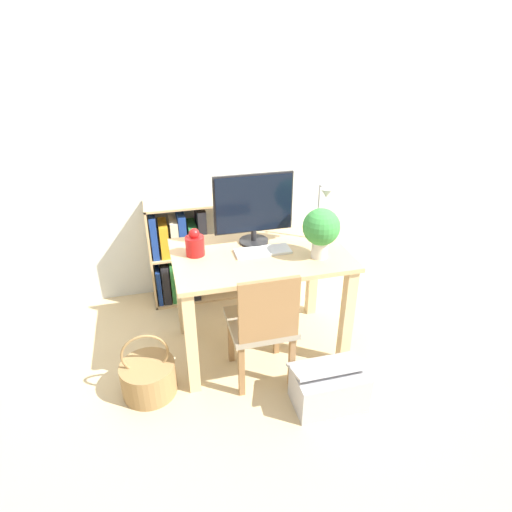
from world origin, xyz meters
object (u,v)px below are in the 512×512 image
(bookshelf, at_px, (187,253))
(basket, at_px, (148,377))
(storage_box, at_px, (329,386))
(vase, at_px, (195,244))
(potted_plant, at_px, (321,229))
(desk_lamp, at_px, (322,209))
(keyboard, at_px, (263,251))
(monitor, at_px, (253,206))
(chair, at_px, (263,323))

(bookshelf, xyz_separation_m, basket, (-0.38, -1.04, -0.30))
(bookshelf, bearing_deg, storage_box, -64.42)
(vase, relative_size, potted_plant, 0.56)
(desk_lamp, bearing_deg, keyboard, -173.77)
(monitor, distance_m, bookshelf, 0.95)
(monitor, height_order, keyboard, monitor)
(chair, xyz_separation_m, storage_box, (0.33, -0.30, -0.32))
(storage_box, bearing_deg, basket, 160.76)
(potted_plant, relative_size, bookshelf, 0.35)
(vase, bearing_deg, chair, -49.92)
(desk_lamp, bearing_deg, vase, 177.94)
(basket, bearing_deg, potted_plant, 5.38)
(monitor, bearing_deg, chair, -97.37)
(desk_lamp, relative_size, basket, 0.89)
(storage_box, bearing_deg, vase, 133.68)
(desk_lamp, distance_m, basket, 1.54)
(monitor, bearing_deg, basket, -151.80)
(potted_plant, relative_size, chair, 0.39)
(monitor, relative_size, keyboard, 1.46)
(desk_lamp, relative_size, chair, 0.48)
(potted_plant, bearing_deg, chair, -157.18)
(monitor, distance_m, keyboard, 0.30)
(monitor, height_order, chair, monitor)
(vase, height_order, desk_lamp, desk_lamp)
(monitor, height_order, storage_box, monitor)
(vase, relative_size, bookshelf, 0.20)
(desk_lamp, xyz_separation_m, chair, (-0.50, -0.37, -0.56))
(bookshelf, relative_size, storage_box, 2.12)
(chair, relative_size, bookshelf, 0.89)
(monitor, xyz_separation_m, bookshelf, (-0.40, 0.62, -0.61))
(desk_lamp, height_order, bookshelf, desk_lamp)
(potted_plant, height_order, basket, potted_plant)
(potted_plant, distance_m, bookshelf, 1.31)
(desk_lamp, height_order, chair, desk_lamp)
(chair, xyz_separation_m, bookshelf, (-0.34, 1.10, -0.03))
(chair, bearing_deg, monitor, 92.57)
(desk_lamp, height_order, potted_plant, desk_lamp)
(chair, height_order, storage_box, chair)
(bookshelf, relative_size, basket, 2.09)
(keyboard, bearing_deg, storage_box, -68.53)
(desk_lamp, bearing_deg, chair, -143.18)
(basket, bearing_deg, bookshelf, 69.81)
(bookshelf, xyz_separation_m, storage_box, (0.67, -1.40, -0.29))
(storage_box, bearing_deg, monitor, 108.87)
(basket, distance_m, storage_box, 1.12)
(monitor, distance_m, desk_lamp, 0.45)
(vase, height_order, basket, vase)
(chair, height_order, bookshelf, bookshelf)
(chair, distance_m, storage_box, 0.55)
(vase, bearing_deg, monitor, 11.85)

